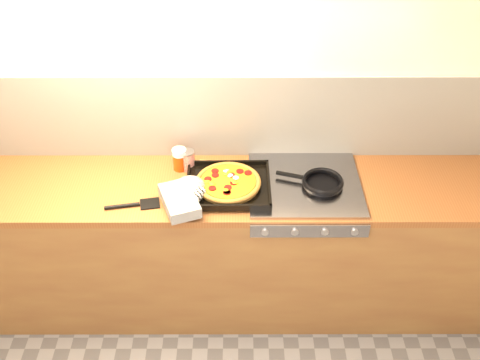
{
  "coord_description": "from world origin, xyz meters",
  "views": [
    {
      "loc": [
        0.1,
        -1.27,
        2.78
      ],
      "look_at": [
        0.1,
        1.08,
        0.95
      ],
      "focal_mm": 42.0,
      "sensor_mm": 36.0,
      "label": 1
    }
  ],
  "objects_px": {
    "juice_glass": "(180,159)",
    "frying_pan": "(322,182)",
    "pizza_on_tray": "(215,187)",
    "tomato_can": "(188,160)"
  },
  "relations": [
    {
      "from": "juice_glass",
      "to": "pizza_on_tray",
      "type": "bearing_deg",
      "value": -47.81
    },
    {
      "from": "pizza_on_tray",
      "to": "juice_glass",
      "type": "xyz_separation_m",
      "value": [
        -0.2,
        0.22,
        0.02
      ]
    },
    {
      "from": "juice_glass",
      "to": "frying_pan",
      "type": "bearing_deg",
      "value": -12.45
    },
    {
      "from": "tomato_can",
      "to": "juice_glass",
      "type": "relative_size",
      "value": 0.87
    },
    {
      "from": "pizza_on_tray",
      "to": "tomato_can",
      "type": "height_order",
      "value": "tomato_can"
    },
    {
      "from": "pizza_on_tray",
      "to": "frying_pan",
      "type": "height_order",
      "value": "pizza_on_tray"
    },
    {
      "from": "frying_pan",
      "to": "juice_glass",
      "type": "relative_size",
      "value": 2.97
    },
    {
      "from": "pizza_on_tray",
      "to": "tomato_can",
      "type": "distance_m",
      "value": 0.28
    },
    {
      "from": "pizza_on_tray",
      "to": "frying_pan",
      "type": "xyz_separation_m",
      "value": [
        0.57,
        0.05,
        -0.01
      ]
    },
    {
      "from": "frying_pan",
      "to": "tomato_can",
      "type": "height_order",
      "value": "tomato_can"
    }
  ]
}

